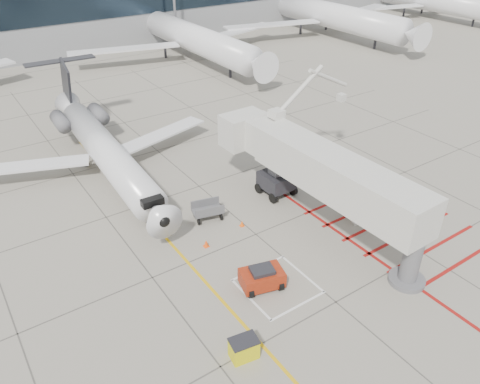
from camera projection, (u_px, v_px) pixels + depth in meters
ground_plane at (292, 265)px, 30.22m from camera, size 260.00×260.00×0.00m
regional_jet at (112, 146)px, 36.93m from camera, size 23.06×28.51×7.23m
jet_bridge at (336, 184)px, 31.45m from camera, size 9.58×19.54×7.74m
pushback_tug at (262, 277)px, 28.15m from camera, size 2.89×2.21×1.49m
spill_bin at (244, 348)px, 23.80m from camera, size 1.54×1.15×1.21m
baggage_cart at (208, 211)px, 34.36m from camera, size 2.45×1.85×1.38m
ground_power_unit at (369, 206)px, 34.24m from camera, size 3.05×2.45×2.10m
cone_nose at (206, 243)px, 31.74m from camera, size 0.37×0.37×0.52m
cone_side at (242, 223)px, 33.78m from camera, size 0.32×0.32×0.45m
bg_aircraft_c at (186, 18)px, 68.07m from camera, size 34.72×38.58×11.57m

